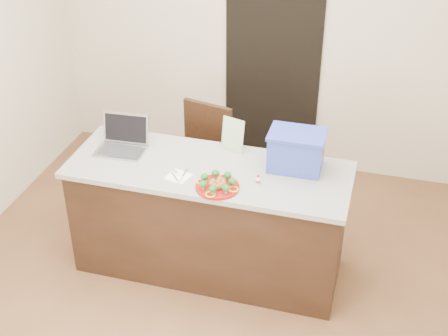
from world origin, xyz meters
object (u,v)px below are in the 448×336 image
(laptop, at_px, (123,140))
(yogurt_bottle, at_px, (258,181))
(plate, at_px, (217,187))
(island, at_px, (209,218))
(napkin, at_px, (179,176))
(blue_box, at_px, (296,150))
(chair, at_px, (204,155))

(laptop, bearing_deg, yogurt_bottle, -14.16)
(plate, bearing_deg, yogurt_bottle, 26.35)
(island, relative_size, napkin, 13.52)
(blue_box, height_order, chair, blue_box)
(yogurt_bottle, xyz_separation_m, chair, (-0.65, 0.82, -0.37))
(island, relative_size, yogurt_bottle, 30.37)
(laptop, xyz_separation_m, blue_box, (1.31, 0.07, 0.08))
(napkin, distance_m, blue_box, 0.86)
(island, relative_size, chair, 2.03)
(laptop, xyz_separation_m, chair, (0.45, 0.61, -0.41))
(plate, xyz_separation_m, yogurt_bottle, (0.26, 0.13, 0.02))
(plate, relative_size, napkin, 1.99)
(island, distance_m, plate, 0.54)
(plate, distance_m, yogurt_bottle, 0.29)
(chair, bearing_deg, island, -57.25)
(island, relative_size, laptop, 5.51)
(island, relative_size, blue_box, 5.17)
(plate, bearing_deg, napkin, 168.46)
(napkin, bearing_deg, chair, 95.76)
(napkin, height_order, blue_box, blue_box)
(blue_box, xyz_separation_m, chair, (-0.86, 0.54, -0.49))
(yogurt_bottle, height_order, blue_box, blue_box)
(island, bearing_deg, napkin, -133.34)
(laptop, bearing_deg, napkin, -30.39)
(plate, relative_size, laptop, 0.81)
(napkin, height_order, laptop, laptop)
(yogurt_bottle, relative_size, laptop, 0.18)
(laptop, distance_m, chair, 0.86)
(napkin, bearing_deg, laptop, 152.96)
(yogurt_bottle, distance_m, chair, 1.11)
(island, bearing_deg, plate, -60.04)
(plate, xyz_separation_m, laptop, (-0.84, 0.34, 0.06))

